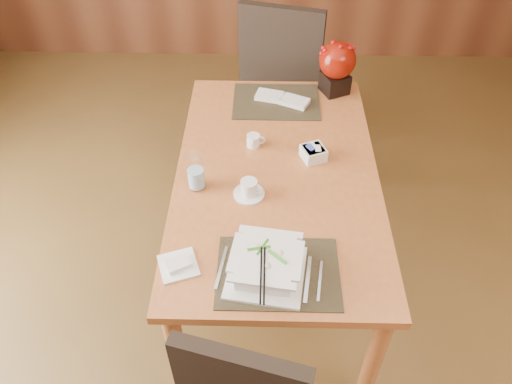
{
  "coord_description": "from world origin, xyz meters",
  "views": [
    {
      "loc": [
        -0.06,
        -1.05,
        2.24
      ],
      "look_at": [
        -0.09,
        0.35,
        0.87
      ],
      "focal_mm": 35.0,
      "sensor_mm": 36.0,
      "label": 1
    }
  ],
  "objects_px": {
    "soup_setting": "(266,265)",
    "sugar_caddy": "(313,153)",
    "bread_plate": "(178,266)",
    "far_chair": "(284,72)",
    "berry_decor": "(337,65)",
    "dining_table": "(276,188)",
    "coffee_cup": "(249,189)",
    "water_glass": "(195,171)",
    "creamer_jug": "(253,140)"
  },
  "relations": [
    {
      "from": "coffee_cup",
      "to": "water_glass",
      "type": "xyz_separation_m",
      "value": [
        -0.23,
        0.04,
        0.06
      ]
    },
    {
      "from": "dining_table",
      "to": "soup_setting",
      "type": "relative_size",
      "value": 4.81
    },
    {
      "from": "sugar_caddy",
      "to": "berry_decor",
      "type": "relative_size",
      "value": 0.35
    },
    {
      "from": "creamer_jug",
      "to": "bread_plate",
      "type": "height_order",
      "value": "creamer_jug"
    },
    {
      "from": "sugar_caddy",
      "to": "berry_decor",
      "type": "height_order",
      "value": "berry_decor"
    },
    {
      "from": "soup_setting",
      "to": "sugar_caddy",
      "type": "bearing_deg",
      "value": 80.52
    },
    {
      "from": "far_chair",
      "to": "creamer_jug",
      "type": "bearing_deg",
      "value": 93.48
    },
    {
      "from": "coffee_cup",
      "to": "far_chair",
      "type": "relative_size",
      "value": 0.12
    },
    {
      "from": "soup_setting",
      "to": "sugar_caddy",
      "type": "relative_size",
      "value": 3.15
    },
    {
      "from": "water_glass",
      "to": "creamer_jug",
      "type": "height_order",
      "value": "water_glass"
    },
    {
      "from": "water_glass",
      "to": "berry_decor",
      "type": "bearing_deg",
      "value": 49.06
    },
    {
      "from": "sugar_caddy",
      "to": "water_glass",
      "type": "bearing_deg",
      "value": -158.65
    },
    {
      "from": "creamer_jug",
      "to": "berry_decor",
      "type": "distance_m",
      "value": 0.64
    },
    {
      "from": "water_glass",
      "to": "far_chair",
      "type": "relative_size",
      "value": 0.16
    },
    {
      "from": "soup_setting",
      "to": "berry_decor",
      "type": "height_order",
      "value": "berry_decor"
    },
    {
      "from": "far_chair",
      "to": "berry_decor",
      "type": "bearing_deg",
      "value": 135.31
    },
    {
      "from": "water_glass",
      "to": "creamer_jug",
      "type": "xyz_separation_m",
      "value": [
        0.24,
        0.29,
        -0.06
      ]
    },
    {
      "from": "coffee_cup",
      "to": "berry_decor",
      "type": "xyz_separation_m",
      "value": [
        0.43,
        0.8,
        0.13
      ]
    },
    {
      "from": "water_glass",
      "to": "sugar_caddy",
      "type": "height_order",
      "value": "water_glass"
    },
    {
      "from": "coffee_cup",
      "to": "dining_table",
      "type": "bearing_deg",
      "value": 50.0
    },
    {
      "from": "dining_table",
      "to": "bread_plate",
      "type": "xyz_separation_m",
      "value": [
        -0.37,
        -0.53,
        0.1
      ]
    },
    {
      "from": "sugar_caddy",
      "to": "far_chair",
      "type": "xyz_separation_m",
      "value": [
        -0.11,
        0.98,
        -0.17
      ]
    },
    {
      "from": "soup_setting",
      "to": "bread_plate",
      "type": "bearing_deg",
      "value": -177.07
    },
    {
      "from": "coffee_cup",
      "to": "far_chair",
      "type": "xyz_separation_m",
      "value": [
        0.18,
        1.22,
        -0.17
      ]
    },
    {
      "from": "water_glass",
      "to": "soup_setting",
      "type": "bearing_deg",
      "value": -56.74
    },
    {
      "from": "water_glass",
      "to": "bread_plate",
      "type": "distance_m",
      "value": 0.44
    },
    {
      "from": "bread_plate",
      "to": "far_chair",
      "type": "relative_size",
      "value": 0.13
    },
    {
      "from": "berry_decor",
      "to": "bread_plate",
      "type": "bearing_deg",
      "value": -119.83
    },
    {
      "from": "soup_setting",
      "to": "berry_decor",
      "type": "relative_size",
      "value": 1.11
    },
    {
      "from": "far_chair",
      "to": "sugar_caddy",
      "type": "bearing_deg",
      "value": 110.52
    },
    {
      "from": "dining_table",
      "to": "soup_setting",
      "type": "xyz_separation_m",
      "value": [
        -0.04,
        -0.56,
        0.15
      ]
    },
    {
      "from": "dining_table",
      "to": "creamer_jug",
      "type": "height_order",
      "value": "creamer_jug"
    },
    {
      "from": "sugar_caddy",
      "to": "bread_plate",
      "type": "bearing_deg",
      "value": -130.4
    },
    {
      "from": "berry_decor",
      "to": "far_chair",
      "type": "xyz_separation_m",
      "value": [
        -0.25,
        0.42,
        -0.3
      ]
    },
    {
      "from": "sugar_caddy",
      "to": "bread_plate",
      "type": "xyz_separation_m",
      "value": [
        -0.54,
        -0.63,
        -0.03
      ]
    },
    {
      "from": "dining_table",
      "to": "far_chair",
      "type": "relative_size",
      "value": 1.38
    },
    {
      "from": "creamer_jug",
      "to": "berry_decor",
      "type": "relative_size",
      "value": 0.29
    },
    {
      "from": "soup_setting",
      "to": "coffee_cup",
      "type": "bearing_deg",
      "value": 108.54
    },
    {
      "from": "soup_setting",
      "to": "coffee_cup",
      "type": "relative_size",
      "value": 2.33
    },
    {
      "from": "soup_setting",
      "to": "berry_decor",
      "type": "bearing_deg",
      "value": 81.95
    },
    {
      "from": "soup_setting",
      "to": "bread_plate",
      "type": "relative_size",
      "value": 2.28
    },
    {
      "from": "dining_table",
      "to": "berry_decor",
      "type": "bearing_deg",
      "value": 64.75
    },
    {
      "from": "berry_decor",
      "to": "water_glass",
      "type": "bearing_deg",
      "value": -130.94
    },
    {
      "from": "soup_setting",
      "to": "water_glass",
      "type": "relative_size",
      "value": 1.75
    },
    {
      "from": "creamer_jug",
      "to": "sugar_caddy",
      "type": "height_order",
      "value": "sugar_caddy"
    },
    {
      "from": "water_glass",
      "to": "bread_plate",
      "type": "relative_size",
      "value": 1.3
    },
    {
      "from": "far_chair",
      "to": "bread_plate",
      "type": "bearing_deg",
      "value": 89.24
    },
    {
      "from": "bread_plate",
      "to": "water_glass",
      "type": "bearing_deg",
      "value": 86.81
    },
    {
      "from": "berry_decor",
      "to": "far_chair",
      "type": "relative_size",
      "value": 0.26
    },
    {
      "from": "soup_setting",
      "to": "bread_plate",
      "type": "distance_m",
      "value": 0.33
    }
  ]
}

